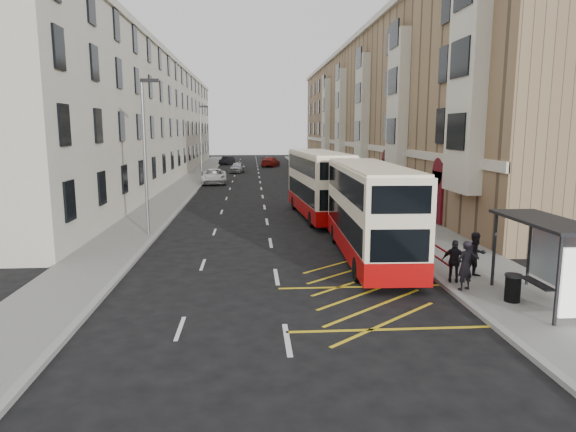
{
  "coord_description": "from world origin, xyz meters",
  "views": [
    {
      "loc": [
        -0.91,
        -15.08,
        5.61
      ],
      "look_at": [
        0.67,
        7.13,
        1.84
      ],
      "focal_mm": 32.0,
      "sensor_mm": 36.0,
      "label": 1
    }
  ],
  "objects": [
    {
      "name": "street_lamp_far",
      "position": [
        -6.35,
        42.0,
        4.64
      ],
      "size": [
        0.93,
        0.18,
        8.0
      ],
      "color": "gray",
      "rests_on": "pavement_left"
    },
    {
      "name": "litter_bin",
      "position": [
        7.4,
        0.18,
        0.62
      ],
      "size": [
        0.54,
        0.54,
        0.9
      ],
      "color": "black",
      "rests_on": "pavement_right"
    },
    {
      "name": "double_decker_rear",
      "position": [
        3.39,
        17.47,
        2.15
      ],
      "size": [
        3.14,
        10.71,
        4.22
      ],
      "rotation": [
        0.0,
        0.0,
        0.07
      ],
      "color": "#FFEDC7",
      "rests_on": "ground"
    },
    {
      "name": "terrace_right",
      "position": [
        14.88,
        45.38,
        7.52
      ],
      "size": [
        10.75,
        79.0,
        15.25
      ],
      "color": "#907554",
      "rests_on": "ground"
    },
    {
      "name": "pedestrian_mid",
      "position": [
        7.41,
        3.0,
        0.99
      ],
      "size": [
        0.95,
        0.81,
        1.69
      ],
      "primitive_type": "imported",
      "rotation": [
        0.0,
        0.0,
        0.24
      ],
      "color": "black",
      "rests_on": "pavement_right"
    },
    {
      "name": "guard_railing",
      "position": [
        6.25,
        5.75,
        0.86
      ],
      "size": [
        0.06,
        6.56,
        1.01
      ],
      "color": "red",
      "rests_on": "pavement_right"
    },
    {
      "name": "white_van",
      "position": [
        -4.82,
        38.93,
        0.76
      ],
      "size": [
        2.8,
        5.62,
        1.53
      ],
      "primitive_type": "imported",
      "rotation": [
        0.0,
        0.0,
        0.05
      ],
      "color": "white",
      "rests_on": "ground"
    },
    {
      "name": "double_decker_front",
      "position": [
        4.15,
        6.44,
        2.1
      ],
      "size": [
        2.7,
        10.42,
        4.13
      ],
      "rotation": [
        0.0,
        0.0,
        -0.03
      ],
      "color": "#FFEDC7",
      "rests_on": "ground"
    },
    {
      "name": "pedestrian_far",
      "position": [
        6.35,
        2.36,
        0.93
      ],
      "size": [
        0.99,
        0.7,
        1.56
      ],
      "primitive_type": "imported",
      "rotation": [
        0.0,
        0.0,
        2.75
      ],
      "color": "black",
      "rests_on": "pavement_right"
    },
    {
      "name": "terrace_left",
      "position": [
        -13.43,
        45.5,
        6.52
      ],
      "size": [
        9.18,
        79.0,
        13.25
      ],
      "color": "beige",
      "rests_on": "ground"
    },
    {
      "name": "car_silver",
      "position": [
        -2.78,
        52.74,
        0.68
      ],
      "size": [
        2.2,
        4.21,
        1.37
      ],
      "primitive_type": "imported",
      "rotation": [
        0.0,
        0.0,
        -0.15
      ],
      "color": "#B1B4B9",
      "rests_on": "ground"
    },
    {
      "name": "kerb_right",
      "position": [
        6.0,
        30.0,
        0.07
      ],
      "size": [
        0.25,
        120.0,
        0.15
      ],
      "primitive_type": "cube",
      "color": "gray",
      "rests_on": "ground"
    },
    {
      "name": "street_lamp_near",
      "position": [
        -6.35,
        12.0,
        4.64
      ],
      "size": [
        0.93,
        0.18,
        8.0
      ],
      "color": "gray",
      "rests_on": "pavement_left"
    },
    {
      "name": "pavement_left",
      "position": [
        -7.5,
        30.0,
        0.07
      ],
      "size": [
        3.0,
        120.0,
        0.15
      ],
      "primitive_type": "cube",
      "color": "slate",
      "rests_on": "ground"
    },
    {
      "name": "kerb_left",
      "position": [
        -6.0,
        30.0,
        0.07
      ],
      "size": [
        0.25,
        120.0,
        0.15
      ],
      "primitive_type": "cube",
      "color": "gray",
      "rests_on": "ground"
    },
    {
      "name": "pedestrian_near",
      "position": [
        6.35,
        1.47,
        1.01
      ],
      "size": [
        0.74,
        0.63,
        1.72
      ],
      "primitive_type": "imported",
      "rotation": [
        0.0,
        0.0,
        3.56
      ],
      "color": "black",
      "rests_on": "pavement_right"
    },
    {
      "name": "pavement_right",
      "position": [
        8.0,
        30.0,
        0.07
      ],
      "size": [
        4.0,
        120.0,
        0.15
      ],
      "primitive_type": "cube",
      "color": "slate",
      "rests_on": "ground"
    },
    {
      "name": "ground",
      "position": [
        0.0,
        0.0,
        0.0
      ],
      "size": [
        200.0,
        200.0,
        0.0
      ],
      "primitive_type": "plane",
      "color": "black",
      "rests_on": "ground"
    },
    {
      "name": "car_dark",
      "position": [
        -4.86,
        68.62,
        0.66
      ],
      "size": [
        2.53,
        4.26,
        1.33
      ],
      "primitive_type": "imported",
      "rotation": [
        0.0,
        0.0,
        -0.3
      ],
      "color": "black",
      "rests_on": "ground"
    },
    {
      "name": "car_red",
      "position": [
        1.98,
        63.55,
        0.72
      ],
      "size": [
        3.34,
        5.36,
        1.45
      ],
      "primitive_type": "imported",
      "rotation": [
        0.0,
        0.0,
        2.86
      ],
      "color": "#A31F16",
      "rests_on": "ground"
    },
    {
      "name": "road_markings",
      "position": [
        0.0,
        45.0,
        0.01
      ],
      "size": [
        10.0,
        110.0,
        0.01
      ],
      "primitive_type": null,
      "color": "silver",
      "rests_on": "ground"
    },
    {
      "name": "bus_shelter",
      "position": [
        8.34,
        -0.39,
        2.14
      ],
      "size": [
        1.65,
        4.25,
        2.7
      ],
      "color": "black",
      "rests_on": "pavement_right"
    }
  ]
}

